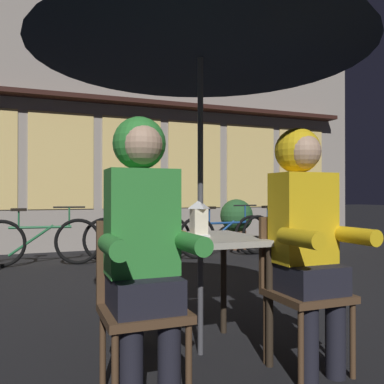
# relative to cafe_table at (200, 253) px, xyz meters

# --- Properties ---
(ground_plane) EXTENTS (60.00, 60.00, 0.00)m
(ground_plane) POSITION_rel_cafe_table_xyz_m (0.00, 0.00, -0.64)
(ground_plane) COLOR black
(cafe_table) EXTENTS (0.72, 0.72, 0.74)m
(cafe_table) POSITION_rel_cafe_table_xyz_m (0.00, 0.00, 0.00)
(cafe_table) COLOR #B2AD9E
(cafe_table) RESTS_ON ground_plane
(patio_umbrella) EXTENTS (2.10, 2.10, 2.31)m
(patio_umbrella) POSITION_rel_cafe_table_xyz_m (0.00, 0.00, 1.42)
(patio_umbrella) COLOR #4C4C51
(patio_umbrella) RESTS_ON ground_plane
(lantern) EXTENTS (0.11, 0.11, 0.23)m
(lantern) POSITION_rel_cafe_table_xyz_m (-0.01, -0.00, 0.22)
(lantern) COLOR white
(lantern) RESTS_ON cafe_table
(chair_left) EXTENTS (0.40, 0.40, 0.87)m
(chair_left) POSITION_rel_cafe_table_xyz_m (-0.48, -0.37, -0.15)
(chair_left) COLOR #513823
(chair_left) RESTS_ON ground_plane
(chair_right) EXTENTS (0.40, 0.40, 0.87)m
(chair_right) POSITION_rel_cafe_table_xyz_m (0.48, -0.37, -0.15)
(chair_right) COLOR #513823
(chair_right) RESTS_ON ground_plane
(person_left_hooded) EXTENTS (0.45, 0.56, 1.40)m
(person_left_hooded) POSITION_rel_cafe_table_xyz_m (-0.48, -0.43, 0.21)
(person_left_hooded) COLOR black
(person_left_hooded) RESTS_ON ground_plane
(person_right_hooded) EXTENTS (0.45, 0.56, 1.40)m
(person_right_hooded) POSITION_rel_cafe_table_xyz_m (0.48, -0.43, 0.21)
(person_right_hooded) COLOR black
(person_right_hooded) RESTS_ON ground_plane
(shopfront_building) EXTENTS (10.00, 0.93, 6.20)m
(shopfront_building) POSITION_rel_cafe_table_xyz_m (0.72, 5.39, 2.45)
(shopfront_building) COLOR #9E9389
(shopfront_building) RESTS_ON ground_plane
(bicycle_second) EXTENTS (1.68, 0.23, 0.84)m
(bicycle_second) POSITION_rel_cafe_table_xyz_m (-0.90, 3.74, -0.29)
(bicycle_second) COLOR black
(bicycle_second) RESTS_ON ground_plane
(bicycle_third) EXTENTS (1.68, 0.16, 0.84)m
(bicycle_third) POSITION_rel_cafe_table_xyz_m (0.52, 3.76, -0.29)
(bicycle_third) COLOR black
(bicycle_third) RESTS_ON ground_plane
(bicycle_fourth) EXTENTS (1.68, 0.18, 0.84)m
(bicycle_fourth) POSITION_rel_cafe_table_xyz_m (1.90, 3.58, -0.29)
(bicycle_fourth) COLOR black
(bicycle_fourth) RESTS_ON ground_plane
(bicycle_fifth) EXTENTS (1.66, 0.36, 0.84)m
(bicycle_fifth) POSITION_rel_cafe_table_xyz_m (3.03, 3.71, -0.29)
(bicycle_fifth) COLOR black
(bicycle_fifth) RESTS_ON ground_plane
(book) EXTENTS (0.20, 0.14, 0.02)m
(book) POSITION_rel_cafe_table_xyz_m (-0.14, 0.21, 0.11)
(book) COLOR olive
(book) RESTS_ON cafe_table
(potted_plant) EXTENTS (0.60, 0.60, 0.92)m
(potted_plant) POSITION_rel_cafe_table_xyz_m (2.49, 4.31, -0.09)
(potted_plant) COLOR brown
(potted_plant) RESTS_ON ground_plane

